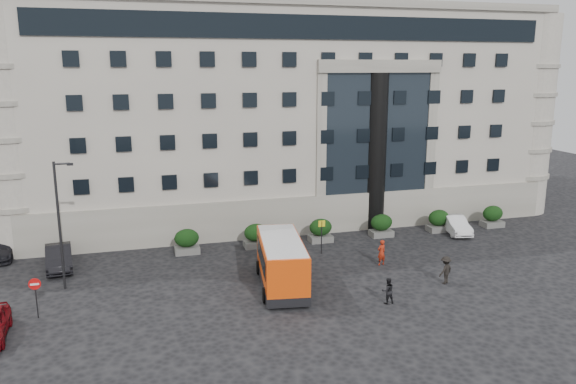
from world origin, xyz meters
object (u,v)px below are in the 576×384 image
object	(u,v)px
hedge_a	(187,241)
pedestrian_b	(388,291)
bus_stop_sign	(322,231)
hedge_f	(493,216)
parked_car_d	(86,223)
pedestrian_a	(381,252)
red_truck	(42,213)
hedge_b	(256,235)
parked_car_b	(59,257)
hedge_c	(321,230)
no_entry_sign	(35,290)
hedge_d	(381,225)
hedge_e	(439,221)
white_taxi	(455,225)
street_lamp	(60,221)
minibus	(281,261)
parked_car_c	(1,248)
pedestrian_c	(446,270)

from	to	relation	value
hedge_a	pedestrian_b	world-z (taller)	hedge_a
bus_stop_sign	hedge_f	bearing A→B (deg)	9.63
parked_car_d	pedestrian_a	distance (m)	24.46
red_truck	hedge_b	bearing A→B (deg)	-25.68
hedge_b	parked_car_d	world-z (taller)	hedge_b
red_truck	parked_car_b	xyz separation A→B (m)	(2.27, -9.90, -0.74)
hedge_c	pedestrian_a	bearing A→B (deg)	-69.40
no_entry_sign	red_truck	world-z (taller)	red_truck
hedge_d	bus_stop_sign	bearing A→B (deg)	-155.34
hedge_e	white_taxi	world-z (taller)	hedge_e
no_entry_sign	street_lamp	bearing A→B (deg)	75.28
minibus	pedestrian_a	bearing A→B (deg)	22.09
hedge_b	parked_car_b	distance (m)	13.95
parked_car_c	parked_car_b	bearing A→B (deg)	-40.26
pedestrian_a	red_truck	bearing A→B (deg)	-48.03
hedge_c	parked_car_c	bearing A→B (deg)	173.42
hedge_d	hedge_f	world-z (taller)	same
hedge_c	red_truck	world-z (taller)	red_truck
white_taxi	street_lamp	bearing A→B (deg)	-160.90
hedge_f	hedge_e	bearing A→B (deg)	180.00
bus_stop_sign	pedestrian_b	size ratio (longest dim) A/B	1.62
minibus	parked_car_b	xyz separation A→B (m)	(-13.77, 7.26, -0.89)
hedge_e	minibus	size ratio (longest dim) A/B	0.24
street_lamp	minibus	xyz separation A→B (m)	(12.98, -3.26, -2.69)
parked_car_d	parked_car_c	bearing A→B (deg)	-143.00
parked_car_b	pedestrian_c	bearing A→B (deg)	-28.61
hedge_b	pedestrian_b	world-z (taller)	hedge_b
parked_car_b	parked_car_d	xyz separation A→B (m)	(1.23, 8.39, 0.00)
hedge_a	parked_car_b	distance (m)	8.77
no_entry_sign	parked_car_b	xyz separation A→B (m)	(0.27, 8.04, -0.87)
hedge_f	pedestrian_c	size ratio (longest dim) A/B	1.02
minibus	parked_car_d	world-z (taller)	minibus
hedge_a	parked_car_b	bearing A→B (deg)	-174.76
red_truck	parked_car_b	bearing A→B (deg)	-73.42
hedge_f	pedestrian_a	world-z (taller)	hedge_f
white_taxi	hedge_a	bearing A→B (deg)	-170.63
hedge_d	pedestrian_c	size ratio (longest dim) A/B	1.02
bus_stop_sign	hedge_b	bearing A→B (deg)	146.93
parked_car_c	pedestrian_b	size ratio (longest dim) A/B	3.02
parked_car_c	white_taxi	bearing A→B (deg)	-6.67
parked_car_c	pedestrian_c	world-z (taller)	pedestrian_c
hedge_d	hedge_f	xyz separation A→B (m)	(10.40, 0.00, 0.00)
white_taxi	pedestrian_a	bearing A→B (deg)	-138.11
hedge_d	red_truck	bearing A→B (deg)	161.11
hedge_e	street_lamp	size ratio (longest dim) A/B	0.23
bus_stop_sign	pedestrian_a	xyz separation A→B (m)	(3.22, -3.38, -0.83)
red_truck	parked_car_c	bearing A→B (deg)	-103.68
hedge_b	bus_stop_sign	distance (m)	5.19
bus_stop_sign	pedestrian_a	distance (m)	4.74
hedge_c	hedge_e	world-z (taller)	same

